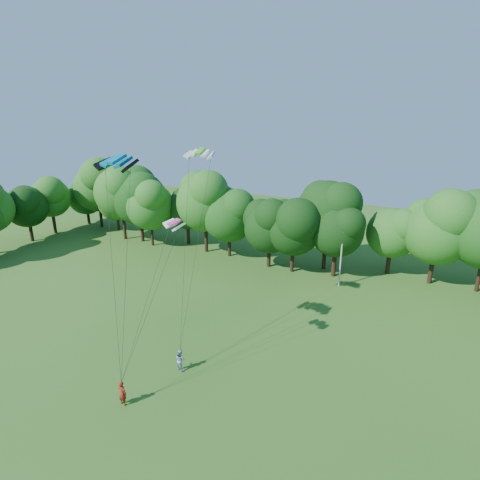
% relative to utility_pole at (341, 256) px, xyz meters
% --- Properties ---
extents(utility_pole, '(1.46, 0.25, 7.29)m').
position_rel_utility_pole_xyz_m(utility_pole, '(0.00, 0.00, 0.00)').
color(utility_pole, '#A9AAA1').
rests_on(utility_pole, ground).
extents(kite_flyer_left, '(0.69, 0.46, 1.84)m').
position_rel_utility_pole_xyz_m(kite_flyer_left, '(-8.29, -26.35, -2.85)').
color(kite_flyer_left, maroon).
rests_on(kite_flyer_left, ground).
extents(kite_flyer_right, '(1.02, 0.91, 1.74)m').
position_rel_utility_pole_xyz_m(kite_flyer_right, '(-7.10, -21.40, -2.90)').
color(kite_flyer_right, '#93A7CC').
rests_on(kite_flyer_right, ground).
extents(kite_teal, '(3.14, 1.52, 0.67)m').
position_rel_utility_pole_xyz_m(kite_teal, '(-10.60, -22.57, 12.35)').
color(kite_teal, '#046786').
rests_on(kite_teal, ground).
extents(kite_green, '(2.58, 1.38, 0.54)m').
position_rel_utility_pole_xyz_m(kite_green, '(-8.88, -15.13, 12.45)').
color(kite_green, '#45B71B').
rests_on(kite_green, ground).
extents(kite_pink, '(1.95, 1.47, 0.39)m').
position_rel_utility_pole_xyz_m(kite_pink, '(-6.83, -21.60, 8.22)').
color(kite_pink, '#CF3983').
rests_on(kite_pink, ground).
extents(tree_back_west, '(9.29, 9.29, 13.52)m').
position_rel_utility_pole_xyz_m(tree_back_west, '(-32.46, 2.60, 4.67)').
color(tree_back_west, '#351F15').
rests_on(tree_back_west, ground).
extents(tree_back_center, '(8.85, 8.85, 12.87)m').
position_rel_utility_pole_xyz_m(tree_back_center, '(-3.15, 4.67, 4.26)').
color(tree_back_center, '#342414').
rests_on(tree_back_center, ground).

